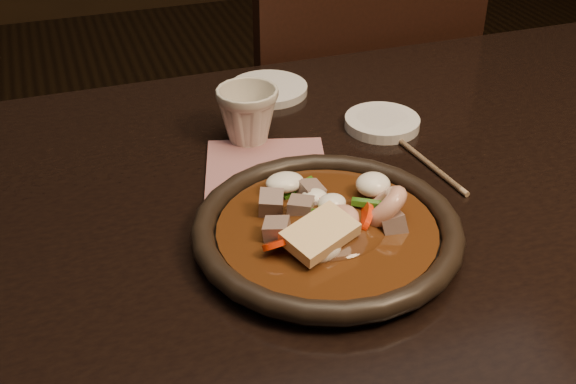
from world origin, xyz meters
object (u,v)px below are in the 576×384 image
object	(u,v)px
table	(491,241)
plate	(327,231)
chair	(337,116)
tea_cup	(248,114)

from	to	relation	value
table	plate	world-z (taller)	plate
plate	table	bearing A→B (deg)	6.76
table	chair	world-z (taller)	chair
plate	chair	bearing A→B (deg)	66.09
table	plate	size ratio (longest dim) A/B	5.52
table	chair	bearing A→B (deg)	84.93
table	tea_cup	xyz separation A→B (m)	(-0.25, 0.21, 0.12)
chair	tea_cup	size ratio (longest dim) A/B	12.02
table	plate	distance (m)	0.25
tea_cup	plate	bearing A→B (deg)	-86.26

